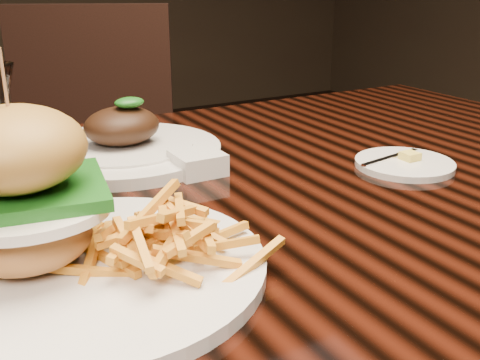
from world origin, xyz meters
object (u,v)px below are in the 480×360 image
dining_table (207,241)px  burger_plate (77,224)px  far_dish (123,146)px  chair_far (92,157)px

dining_table → burger_plate: (-0.21, -0.15, 0.13)m
dining_table → far_dish: 0.23m
burger_plate → dining_table: bearing=56.1°
far_dish → chair_far: bearing=80.2°
burger_plate → far_dish: burger_plate is taller
burger_plate → far_dish: (0.16, 0.35, -0.04)m
dining_table → burger_plate: bearing=-144.8°
chair_far → far_dish: bearing=-75.3°
dining_table → burger_plate: size_ratio=4.77×
burger_plate → far_dish: 0.38m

